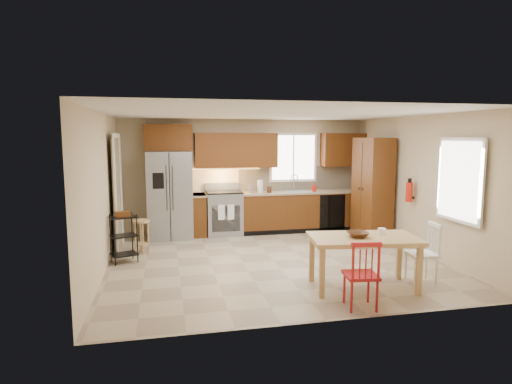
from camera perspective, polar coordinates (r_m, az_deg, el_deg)
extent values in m
plane|color=tan|center=(7.46, 2.34, -9.14)|extent=(5.50, 5.50, 0.00)
cube|color=silver|center=(7.16, 2.44, 10.42)|extent=(5.50, 5.00, 0.02)
cube|color=#CCB793|center=(9.63, -1.36, 2.19)|extent=(5.50, 0.02, 2.50)
cube|color=#CCB793|center=(4.85, 9.85, -3.05)|extent=(5.50, 0.02, 2.50)
cube|color=#CCB793|center=(7.04, -19.83, -0.16)|extent=(0.02, 5.00, 2.50)
cube|color=#CCB793|center=(8.33, 21.03, 0.89)|extent=(0.02, 5.00, 2.50)
cube|color=gray|center=(9.13, -11.44, -0.39)|extent=(0.92, 0.75, 1.82)
cube|color=gray|center=(9.34, -4.30, -2.88)|extent=(0.76, 0.63, 0.92)
cube|color=#572910|center=(9.30, -7.67, -3.04)|extent=(0.30, 0.60, 0.90)
cube|color=#572910|center=(9.77, 6.45, -2.51)|extent=(2.92, 0.60, 0.90)
cube|color=black|center=(9.70, 10.14, -2.65)|extent=(0.60, 0.02, 0.78)
cube|color=beige|center=(9.94, 5.99, 1.88)|extent=(2.92, 0.03, 0.55)
cube|color=#623710|center=(9.25, -11.65, 7.10)|extent=(1.00, 0.35, 0.55)
cube|color=#623710|center=(9.38, -2.67, 5.57)|extent=(1.80, 0.35, 0.75)
cube|color=#623710|center=(10.10, 11.53, 5.56)|extent=(1.00, 0.35, 0.75)
cube|color=white|center=(9.85, 4.98, 4.61)|extent=(1.12, 0.04, 1.12)
cube|color=gray|center=(9.65, 5.41, -0.16)|extent=(0.62, 0.46, 0.16)
cube|color=#FFBF66|center=(9.33, -4.45, 3.11)|extent=(1.60, 0.30, 0.01)
imported|color=red|center=(9.66, 7.75, 0.63)|extent=(0.09, 0.09, 0.19)
cylinder|color=white|center=(9.36, 0.55, 0.75)|extent=(0.12, 0.12, 0.28)
cylinder|color=gray|center=(9.33, -0.64, 0.42)|extent=(0.11, 0.11, 0.18)
cylinder|color=#4A2D13|center=(9.39, 1.79, 0.34)|extent=(0.10, 0.10, 0.14)
cube|color=#572910|center=(9.22, 15.23, 0.45)|extent=(0.50, 0.95, 2.10)
cylinder|color=red|center=(8.41, 19.74, -0.03)|extent=(0.12, 0.12, 0.36)
cube|color=white|center=(7.34, 25.55, 1.42)|extent=(0.04, 1.02, 1.32)
cube|color=#8C7A59|center=(8.33, -18.06, -0.36)|extent=(0.04, 0.95, 2.10)
imported|color=#4A2D13|center=(6.13, 13.40, -5.92)|extent=(0.34, 0.34, 0.07)
cylinder|color=white|center=(6.39, 16.43, -5.22)|extent=(0.12, 0.12, 0.12)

